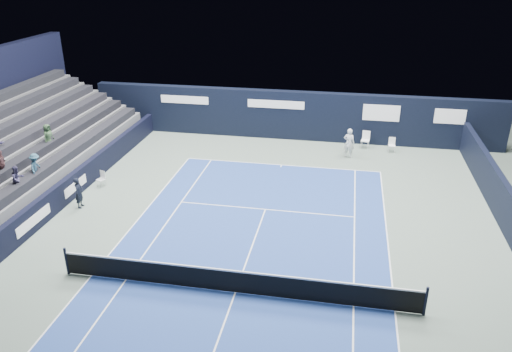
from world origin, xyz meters
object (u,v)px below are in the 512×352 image
(folding_chair_back_a, at_px, (366,138))
(tennis_net, at_px, (235,281))
(line_judge_chair, at_px, (102,178))
(tennis_player, at_px, (349,143))
(folding_chair_back_b, at_px, (392,144))

(folding_chair_back_a, xyz_separation_m, tennis_net, (-4.69, -15.60, -0.10))
(line_judge_chair, bearing_deg, tennis_net, -17.15)
(folding_chair_back_a, relative_size, tennis_player, 0.60)
(folding_chair_back_a, xyz_separation_m, folding_chair_back_b, (1.56, -0.40, -0.10))
(tennis_player, bearing_deg, line_judge_chair, -152.82)
(folding_chair_back_a, height_order, tennis_net, tennis_net)
(folding_chair_back_a, distance_m, tennis_net, 16.29)
(tennis_player, bearing_deg, folding_chair_back_b, 28.66)
(folding_chair_back_a, bearing_deg, tennis_player, -107.61)
(line_judge_chair, bearing_deg, folding_chair_back_a, 54.74)
(folding_chair_back_a, distance_m, line_judge_chair, 15.68)
(folding_chair_back_a, relative_size, line_judge_chair, 1.30)
(tennis_net, bearing_deg, line_judge_chair, 139.46)
(folding_chair_back_b, relative_size, line_judge_chair, 1.09)
(folding_chair_back_a, height_order, line_judge_chair, folding_chair_back_a)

